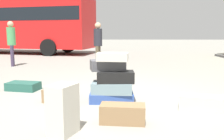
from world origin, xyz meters
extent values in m
plane|color=gray|center=(0.00, 0.00, 0.00)|extent=(80.00, 80.00, 0.00)
cube|color=#334F99|center=(-0.03, -0.17, 0.08)|extent=(0.78, 0.46, 0.17)
cube|color=gray|center=(-0.02, -0.20, 0.26)|extent=(0.74, 0.46, 0.20)
cube|color=black|center=(0.04, -0.20, 0.46)|extent=(0.65, 0.38, 0.20)
cube|color=#4C4C51|center=(-0.11, -0.06, 0.65)|extent=(0.67, 0.47, 0.19)
cube|color=beige|center=(-0.02, -0.22, 0.82)|extent=(0.56, 0.36, 0.14)
cube|color=#26594C|center=(-1.96, 0.68, 0.09)|extent=(0.73, 0.51, 0.17)
cube|color=beige|center=(-0.60, -1.61, 0.31)|extent=(0.38, 0.43, 0.62)
cube|color=olive|center=(-0.96, -0.23, 0.12)|extent=(0.62, 0.48, 0.24)
cube|color=olive|center=(0.14, -1.22, 0.13)|extent=(0.64, 0.34, 0.26)
cube|color=beige|center=(1.41, -0.67, 0.12)|extent=(0.75, 0.46, 0.24)
cylinder|color=#3F334C|center=(-3.84, 4.60, 0.39)|extent=(0.12, 0.12, 0.78)
cylinder|color=#3F334C|center=(-3.77, 4.39, 0.39)|extent=(0.12, 0.12, 0.78)
cylinder|color=#4C9959|center=(-3.81, 4.50, 1.10)|extent=(0.30, 0.30, 0.66)
sphere|color=tan|center=(-3.81, 4.50, 1.54)|extent=(0.22, 0.22, 0.22)
cylinder|color=brown|center=(-0.57, 4.37, 0.38)|extent=(0.12, 0.12, 0.76)
cylinder|color=brown|center=(-0.62, 4.16, 0.38)|extent=(0.12, 0.12, 0.76)
cylinder|color=#26262D|center=(-0.60, 4.27, 1.07)|extent=(0.30, 0.30, 0.61)
sphere|color=tan|center=(-0.60, 4.27, 1.49)|extent=(0.22, 0.22, 0.22)
cube|color=red|center=(-6.72, 10.50, 1.75)|extent=(11.14, 4.84, 2.80)
cube|color=black|center=(-6.72, 10.50, 2.24)|extent=(10.93, 4.81, 0.70)
cylinder|color=black|center=(-3.00, 10.94, 0.45)|extent=(0.93, 0.44, 0.90)
cylinder|color=black|center=(-3.56, 8.50, 0.45)|extent=(0.93, 0.44, 0.90)
cylinder|color=#333338|center=(-4.24, 9.50, 2.70)|extent=(0.12, 0.12, 5.41)
camera|label=1|loc=(0.04, -4.42, 1.23)|focal=38.86mm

